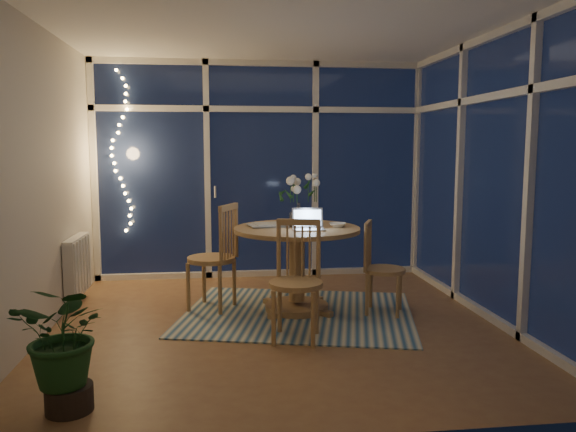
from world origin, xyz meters
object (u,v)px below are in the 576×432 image
object	(u,v)px
flower_vase	(299,213)
dining_table	(297,269)
chair_left	(211,256)
chair_right	(384,268)
potted_plant	(67,350)
laptop	(309,219)
chair_front	(296,281)

from	to	relation	value
flower_vase	dining_table	bearing A→B (deg)	-101.41
chair_left	chair_right	bearing A→B (deg)	102.78
dining_table	potted_plant	size ratio (longest dim) A/B	1.58
flower_vase	potted_plant	xyz separation A→B (m)	(-1.70, -2.20, -0.54)
chair_right	laptop	xyz separation A→B (m)	(-0.73, 0.01, 0.48)
dining_table	potted_plant	distance (m)	2.51
chair_left	chair_front	xyz separation A→B (m)	(0.69, -0.99, -0.03)
dining_table	chair_front	xyz separation A→B (m)	(-0.12, -0.83, 0.09)
dining_table	potted_plant	world-z (taller)	dining_table
chair_right	dining_table	bearing A→B (deg)	99.24
potted_plant	flower_vase	bearing A→B (deg)	52.24
chair_right	flower_vase	world-z (taller)	flower_vase
chair_front	flower_vase	bearing A→B (deg)	95.70
laptop	potted_plant	bearing A→B (deg)	-131.94
chair_front	chair_left	bearing A→B (deg)	140.09
laptop	dining_table	bearing A→B (deg)	117.01
chair_left	flower_vase	size ratio (longest dim) A/B	5.02
chair_left	laptop	world-z (taller)	chair_left
chair_right	chair_front	xyz separation A→B (m)	(-0.93, -0.63, 0.05)
chair_front	laptop	xyz separation A→B (m)	(0.21, 0.64, 0.43)
chair_left	dining_table	bearing A→B (deg)	103.95
chair_left	flower_vase	xyz separation A→B (m)	(0.88, 0.14, 0.40)
chair_front	laptop	world-z (taller)	laptop
chair_left	laptop	distance (m)	1.04
dining_table	chair_front	distance (m)	0.84
chair_right	flower_vase	size ratio (longest dim) A/B	4.27
chair_right	chair_front	bearing A→B (deg)	146.85
dining_table	flower_vase	xyz separation A→B (m)	(0.06, 0.30, 0.51)
chair_left	chair_front	world-z (taller)	chair_left
flower_vase	potted_plant	distance (m)	2.83
laptop	flower_vase	bearing A→B (deg)	95.77
chair_left	flower_vase	distance (m)	0.97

